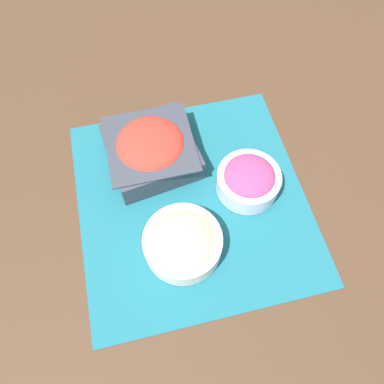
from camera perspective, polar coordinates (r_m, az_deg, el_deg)
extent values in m
plane|color=#422D1E|center=(0.75, 0.00, -1.22)|extent=(3.00, 3.00, 0.00)
cube|color=#195B6B|center=(0.75, 0.00, -1.15)|extent=(0.45, 0.47, 0.00)
cylinder|color=silver|center=(0.75, 8.47, 1.74)|extent=(0.13, 0.13, 0.05)
torus|color=silver|center=(0.73, 8.71, 2.67)|extent=(0.12, 0.12, 0.01)
ellipsoid|color=#93386B|center=(0.73, 8.71, 2.67)|extent=(0.10, 0.10, 0.03)
cylinder|color=silver|center=(0.69, -1.41, -7.88)|extent=(0.14, 0.14, 0.05)
torus|color=silver|center=(0.67, -1.45, -7.20)|extent=(0.14, 0.14, 0.01)
ellipsoid|color=#A8CC7F|center=(0.67, -1.45, -7.20)|extent=(0.12, 0.12, 0.03)
cube|color=#333842|center=(0.78, -6.21, 6.14)|extent=(0.19, 0.19, 0.05)
cube|color=#333842|center=(0.76, -6.42, 7.37)|extent=(0.17, 0.17, 0.00)
ellipsoid|color=red|center=(0.76, -6.40, 7.28)|extent=(0.14, 0.14, 0.05)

